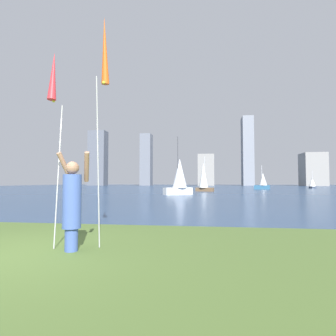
{
  "coord_description": "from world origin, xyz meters",
  "views": [
    {
      "loc": [
        3.48,
        -4.5,
        1.25
      ],
      "look_at": [
        0.99,
        13.23,
        2.11
      ],
      "focal_mm": 30.61,
      "sensor_mm": 36.0,
      "label": 1
    }
  ],
  "objects_px": {
    "kite_flag_right": "(104,56)",
    "sailboat_5": "(204,177)",
    "sailboat_3": "(263,182)",
    "sailboat_4": "(179,177)",
    "sailboat_0": "(312,183)",
    "person": "(72,202)",
    "kite_flag_left": "(53,83)"
  },
  "relations": [
    {
      "from": "sailboat_3",
      "to": "sailboat_4",
      "type": "height_order",
      "value": "sailboat_4"
    },
    {
      "from": "sailboat_3",
      "to": "sailboat_5",
      "type": "height_order",
      "value": "sailboat_5"
    },
    {
      "from": "kite_flag_right",
      "to": "sailboat_0",
      "type": "relative_size",
      "value": 1.36
    },
    {
      "from": "sailboat_4",
      "to": "kite_flag_right",
      "type": "bearing_deg",
      "value": -88.09
    },
    {
      "from": "sailboat_0",
      "to": "sailboat_3",
      "type": "distance_m",
      "value": 13.35
    },
    {
      "from": "kite_flag_right",
      "to": "sailboat_5",
      "type": "bearing_deg",
      "value": 87.37
    },
    {
      "from": "person",
      "to": "kite_flag_right",
      "type": "height_order",
      "value": "kite_flag_right"
    },
    {
      "from": "kite_flag_right",
      "to": "sailboat_4",
      "type": "relative_size",
      "value": 0.8
    },
    {
      "from": "sailboat_3",
      "to": "kite_flag_right",
      "type": "bearing_deg",
      "value": -104.05
    },
    {
      "from": "person",
      "to": "kite_flag_right",
      "type": "xyz_separation_m",
      "value": [
        0.4,
        0.49,
        2.9
      ]
    },
    {
      "from": "sailboat_4",
      "to": "sailboat_5",
      "type": "relative_size",
      "value": 1.26
    },
    {
      "from": "sailboat_3",
      "to": "sailboat_0",
      "type": "bearing_deg",
      "value": 37.21
    },
    {
      "from": "sailboat_4",
      "to": "kite_flag_left",
      "type": "bearing_deg",
      "value": -90.12
    },
    {
      "from": "sailboat_4",
      "to": "person",
      "type": "bearing_deg",
      "value": -89.13
    },
    {
      "from": "sailboat_0",
      "to": "sailboat_3",
      "type": "xyz_separation_m",
      "value": [
        -10.63,
        -8.07,
        0.25
      ]
    },
    {
      "from": "sailboat_5",
      "to": "kite_flag_right",
      "type": "bearing_deg",
      "value": -92.63
    },
    {
      "from": "kite_flag_left",
      "to": "sailboat_0",
      "type": "bearing_deg",
      "value": 67.0
    },
    {
      "from": "sailboat_5",
      "to": "kite_flag_left",
      "type": "bearing_deg",
      "value": -93.99
    },
    {
      "from": "kite_flag_right",
      "to": "sailboat_0",
      "type": "bearing_deg",
      "value": 67.53
    },
    {
      "from": "sailboat_3",
      "to": "sailboat_4",
      "type": "xyz_separation_m",
      "value": [
        -11.91,
        -22.15,
        0.48
      ]
    },
    {
      "from": "kite_flag_left",
      "to": "sailboat_3",
      "type": "xyz_separation_m",
      "value": [
        11.96,
        45.14,
        -1.87
      ]
    },
    {
      "from": "kite_flag_right",
      "to": "sailboat_0",
      "type": "height_order",
      "value": "kite_flag_right"
    },
    {
      "from": "sailboat_3",
      "to": "sailboat_4",
      "type": "relative_size",
      "value": 0.7
    },
    {
      "from": "person",
      "to": "kite_flag_left",
      "type": "height_order",
      "value": "kite_flag_left"
    },
    {
      "from": "kite_flag_right",
      "to": "sailboat_3",
      "type": "relative_size",
      "value": 1.14
    },
    {
      "from": "kite_flag_left",
      "to": "sailboat_4",
      "type": "xyz_separation_m",
      "value": [
        0.05,
        22.99,
        -1.39
      ]
    },
    {
      "from": "sailboat_4",
      "to": "sailboat_3",
      "type": "bearing_deg",
      "value": 61.73
    },
    {
      "from": "kite_flag_right",
      "to": "person",
      "type": "bearing_deg",
      "value": -129.3
    },
    {
      "from": "kite_flag_right",
      "to": "sailboat_5",
      "type": "relative_size",
      "value": 1.01
    },
    {
      "from": "kite_flag_right",
      "to": "sailboat_4",
      "type": "height_order",
      "value": "sailboat_4"
    },
    {
      "from": "sailboat_0",
      "to": "sailboat_3",
      "type": "bearing_deg",
      "value": -142.79
    },
    {
      "from": "sailboat_0",
      "to": "sailboat_3",
      "type": "height_order",
      "value": "sailboat_3"
    }
  ]
}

